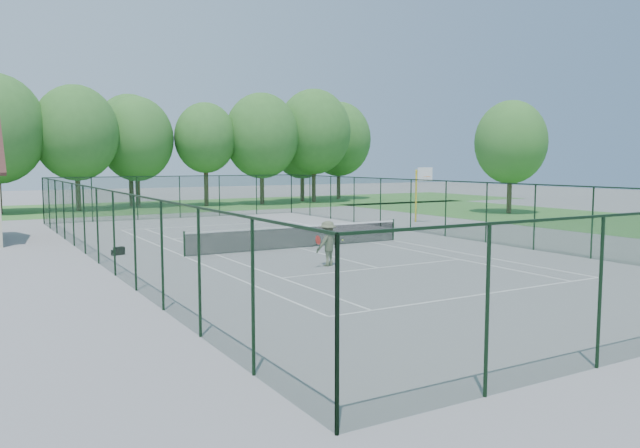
{
  "coord_description": "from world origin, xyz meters",
  "views": [
    {
      "loc": [
        -13.67,
        -25.55,
        4.04
      ],
      "look_at": [
        0.0,
        -2.0,
        1.3
      ],
      "focal_mm": 35.0,
      "sensor_mm": 36.0,
      "label": 1
    }
  ],
  "objects_px": {
    "basketball_goal": "(421,184)",
    "tennis_player": "(328,243)",
    "sports_bag_a": "(119,251)",
    "tennis_net": "(299,236)"
  },
  "relations": [
    {
      "from": "basketball_goal",
      "to": "tennis_player",
      "type": "height_order",
      "value": "basketball_goal"
    },
    {
      "from": "basketball_goal",
      "to": "sports_bag_a",
      "type": "xyz_separation_m",
      "value": [
        -20.59,
        -4.79,
        -2.4
      ]
    },
    {
      "from": "basketball_goal",
      "to": "sports_bag_a",
      "type": "bearing_deg",
      "value": -166.9
    },
    {
      "from": "tennis_net",
      "to": "tennis_player",
      "type": "relative_size",
      "value": 6.01
    },
    {
      "from": "tennis_net",
      "to": "tennis_player",
      "type": "height_order",
      "value": "tennis_player"
    },
    {
      "from": "tennis_net",
      "to": "tennis_player",
      "type": "distance_m",
      "value": 5.25
    },
    {
      "from": "sports_bag_a",
      "to": "tennis_player",
      "type": "distance_m",
      "value": 9.49
    },
    {
      "from": "basketball_goal",
      "to": "tennis_player",
      "type": "distance_m",
      "value": 18.57
    },
    {
      "from": "tennis_net",
      "to": "tennis_player",
      "type": "xyz_separation_m",
      "value": [
        -1.42,
        -5.04,
        0.3
      ]
    },
    {
      "from": "tennis_net",
      "to": "sports_bag_a",
      "type": "bearing_deg",
      "value": 165.78
    }
  ]
}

